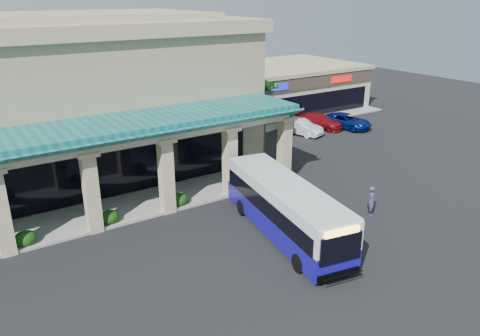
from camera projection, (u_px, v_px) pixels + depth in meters
ground at (257, 232)px, 26.25m from camera, size 110.00×110.00×0.00m
main_building at (32, 99)px, 32.62m from camera, size 30.80×14.80×11.35m
arcade at (73, 177)px, 26.42m from camera, size 30.00×6.20×5.70m
strip_mall at (264, 88)px, 53.45m from camera, size 22.50×12.50×4.90m
palm_0 at (264, 115)px, 38.08m from camera, size 2.40×2.40×6.60m
palm_1 at (253, 111)px, 41.08m from camera, size 2.40×2.40×5.80m
broadleaf_tree at (205, 109)px, 44.13m from camera, size 2.60×2.60×4.81m
transit_bus at (285, 209)px, 25.50m from camera, size 4.41×11.20×3.05m
pedestrian at (372, 201)px, 28.01m from camera, size 0.76×0.81×1.85m
car_white at (300, 127)px, 44.34m from camera, size 2.77×4.77×1.48m
car_red at (319, 121)px, 46.37m from camera, size 3.65×5.34×1.44m
car_gray at (346, 121)px, 46.46m from camera, size 3.43×5.49×1.42m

